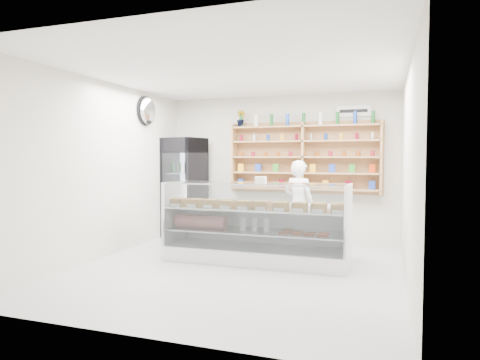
% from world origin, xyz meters
% --- Properties ---
extents(room, '(5.00, 5.00, 5.00)m').
position_xyz_m(room, '(0.00, 0.00, 1.40)').
color(room, '#B9B8BD').
rests_on(room, ground).
extents(display_counter, '(2.79, 0.83, 1.21)m').
position_xyz_m(display_counter, '(0.13, 0.46, 0.34)').
color(display_counter, white).
rests_on(display_counter, floor).
extents(shop_worker, '(0.65, 0.53, 1.55)m').
position_xyz_m(shop_worker, '(0.56, 1.62, 0.77)').
color(shop_worker, white).
rests_on(shop_worker, floor).
extents(drinks_cooler, '(0.83, 0.81, 1.98)m').
position_xyz_m(drinks_cooler, '(-1.85, 2.02, 1.00)').
color(drinks_cooler, black).
rests_on(drinks_cooler, floor).
extents(wall_shelving, '(2.84, 0.28, 1.33)m').
position_xyz_m(wall_shelving, '(0.50, 2.34, 1.59)').
color(wall_shelving, '#A5844E').
rests_on(wall_shelving, back_wall).
extents(potted_plant, '(0.22, 0.20, 0.33)m').
position_xyz_m(potted_plant, '(-0.75, 2.34, 2.36)').
color(potted_plant, '#1E6626').
rests_on(potted_plant, wall_shelving).
extents(security_mirror, '(0.15, 0.50, 0.50)m').
position_xyz_m(security_mirror, '(-2.17, 1.20, 2.45)').
color(security_mirror, silver).
rests_on(security_mirror, left_wall).
extents(wall_sign, '(0.62, 0.03, 0.20)m').
position_xyz_m(wall_sign, '(1.40, 2.47, 2.45)').
color(wall_sign, white).
rests_on(wall_sign, back_wall).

